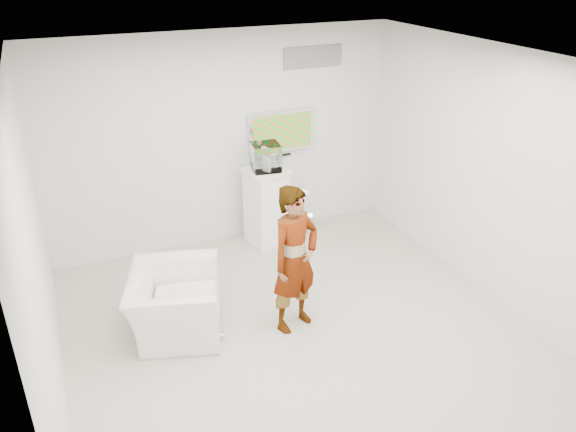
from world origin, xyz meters
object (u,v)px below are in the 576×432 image
object	(u,v)px
armchair	(175,303)
person	(295,260)
pedestal	(266,206)
floor_uplight	(310,223)
tv	(281,131)

from	to	relation	value
armchair	person	bearing A→B (deg)	-91.97
person	pedestal	world-z (taller)	person
floor_uplight	armchair	bearing A→B (deg)	-146.79
pedestal	floor_uplight	xyz separation A→B (m)	(0.72, 0.04, -0.42)
armchair	floor_uplight	bearing A→B (deg)	-39.26
tv	floor_uplight	size ratio (longest dim) A/B	3.52
person	floor_uplight	bearing A→B (deg)	41.00
armchair	floor_uplight	xyz separation A→B (m)	(2.45, 1.60, -0.22)
person	pedestal	size ratio (longest dim) A/B	1.52
pedestal	floor_uplight	distance (m)	0.84
tv	pedestal	world-z (taller)	tv
armchair	floor_uplight	size ratio (longest dim) A/B	3.90
tv	person	size ratio (longest dim) A/B	0.58
armchair	pedestal	distance (m)	2.34
pedestal	tv	bearing A→B (deg)	40.60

